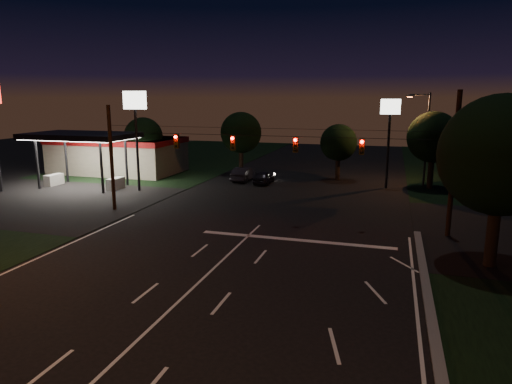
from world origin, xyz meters
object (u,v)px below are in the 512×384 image
at_px(car_oncoming_a, 264,177).
at_px(tree_right_near, 501,156).
at_px(utility_pole_right, 447,236).
at_px(car_oncoming_b, 243,174).

bearing_deg(car_oncoming_a, tree_right_near, 133.32).
relative_size(utility_pole_right, car_oncoming_b, 2.08).
bearing_deg(utility_pole_right, car_oncoming_b, 141.08).
bearing_deg(car_oncoming_a, car_oncoming_b, -20.57).
relative_size(utility_pole_right, tree_right_near, 1.03).
bearing_deg(car_oncoming_b, tree_right_near, 135.68).
bearing_deg(tree_right_near, car_oncoming_b, 135.33).
distance_m(car_oncoming_a, car_oncoming_b, 2.66).
height_order(car_oncoming_a, car_oncoming_b, car_oncoming_b).
distance_m(utility_pole_right, tree_right_near, 7.61).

